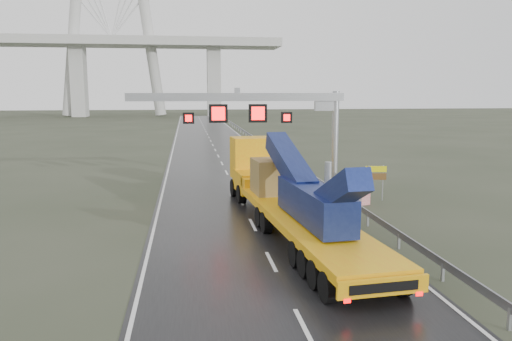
{
  "coord_description": "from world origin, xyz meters",
  "views": [
    {
      "loc": [
        -3.4,
        -15.95,
        7.09
      ],
      "look_at": [
        0.0,
        8.71,
        3.2
      ],
      "focal_mm": 35.0,
      "sensor_mm": 36.0,
      "label": 1
    }
  ],
  "objects": [
    {
      "name": "heavy_haul_truck",
      "position": [
        1.66,
        10.7,
        1.9
      ],
      "size": [
        4.8,
        21.02,
        4.9
      ],
      "rotation": [
        0.0,
        0.0,
        0.09
      ],
      "color": "#EAB20D",
      "rests_on": "ground"
    },
    {
      "name": "guardrail",
      "position": [
        6.1,
        30.0,
        0.7
      ],
      "size": [
        0.2,
        140.0,
        1.4
      ],
      "primitive_type": null,
      "color": "slate",
      "rests_on": "ground"
    },
    {
      "name": "striped_barrier",
      "position": [
        7.73,
        14.0,
        0.56
      ],
      "size": [
        0.73,
        0.51,
        1.12
      ],
      "primitive_type": "cube",
      "rotation": [
        0.0,
        0.0,
        0.25
      ],
      "color": "red",
      "rests_on": "ground"
    },
    {
      "name": "ground",
      "position": [
        0.0,
        0.0,
        0.0
      ],
      "size": [
        400.0,
        400.0,
        0.0
      ],
      "primitive_type": "plane",
      "color": "#303726",
      "rests_on": "ground"
    },
    {
      "name": "sign_gantry",
      "position": [
        2.1,
        17.99,
        5.61
      ],
      "size": [
        14.9,
        1.2,
        7.42
      ],
      "color": "#BCBBB7",
      "rests_on": "ground"
    },
    {
      "name": "road",
      "position": [
        0.0,
        40.0,
        0.01
      ],
      "size": [
        11.0,
        200.0,
        0.02
      ],
      "primitive_type": "cube",
      "color": "black",
      "rests_on": "ground"
    },
    {
      "name": "exit_sign_pair",
      "position": [
        8.85,
        15.07,
        1.66
      ],
      "size": [
        1.37,
        0.28,
        2.37
      ],
      "rotation": [
        0.0,
        0.0,
        -0.16
      ],
      "color": "#9FA3A7",
      "rests_on": "ground"
    }
  ]
}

